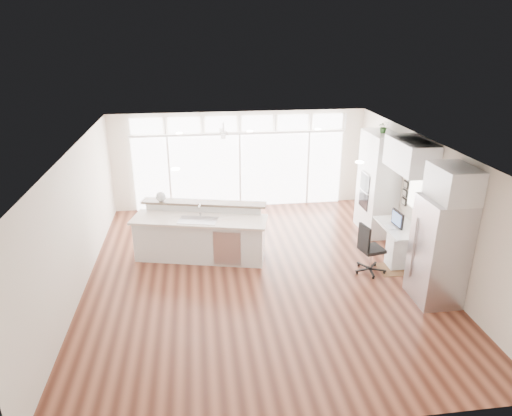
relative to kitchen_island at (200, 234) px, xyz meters
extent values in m
cube|color=#472015|center=(1.19, -0.89, -0.59)|extent=(7.00, 8.00, 0.02)
cube|color=white|center=(1.19, -0.89, 2.12)|extent=(7.00, 8.00, 0.02)
cube|color=beige|center=(1.19, 3.11, 0.77)|extent=(7.00, 0.04, 2.70)
cube|color=beige|center=(1.19, -4.89, 0.77)|extent=(7.00, 0.04, 2.70)
cube|color=beige|center=(-2.31, -0.89, 0.77)|extent=(0.04, 8.00, 2.70)
cube|color=beige|center=(4.69, -0.89, 0.77)|extent=(0.04, 8.00, 2.70)
cube|color=white|center=(1.19, 3.05, 0.47)|extent=(5.80, 0.06, 2.08)
cube|color=white|center=(1.19, 3.05, 1.80)|extent=(5.90, 0.06, 0.40)
cube|color=white|center=(4.65, -0.59, 0.97)|extent=(0.04, 0.85, 0.85)
cube|color=white|center=(0.69, 1.91, 1.90)|extent=(1.16, 1.16, 0.32)
cube|color=white|center=(1.19, -0.69, 2.10)|extent=(3.40, 3.00, 0.02)
cube|color=silver|center=(4.36, 0.91, 0.67)|extent=(0.64, 1.20, 2.50)
cube|color=silver|center=(4.32, -0.59, -0.20)|extent=(0.72, 1.30, 0.76)
cube|color=silver|center=(4.36, -0.59, 1.77)|extent=(0.64, 1.30, 0.64)
cube|color=#B5B4B9|center=(4.30, -2.24, 0.42)|extent=(0.76, 0.90, 2.00)
cube|color=silver|center=(4.36, -2.24, 1.72)|extent=(0.64, 0.90, 0.60)
cube|color=black|center=(4.65, 0.03, 0.82)|extent=(0.06, 0.22, 0.80)
cube|color=silver|center=(0.00, 0.00, 0.00)|extent=(3.10, 1.77, 1.16)
cube|color=#3E2413|center=(4.14, -1.09, -0.57)|extent=(0.84, 0.61, 0.01)
cube|color=black|center=(3.50, -1.11, -0.04)|extent=(0.65, 0.62, 1.08)
sphere|color=silver|center=(-0.83, 0.62, 0.69)|extent=(0.26, 0.26, 0.23)
cube|color=black|center=(4.24, -0.59, 0.37)|extent=(0.11, 0.46, 0.38)
cube|color=silver|center=(4.07, -0.59, 0.19)|extent=(0.13, 0.29, 0.01)
imported|color=#2D5926|center=(4.36, 0.91, 2.03)|extent=(0.28, 0.31, 0.22)
camera|label=1|loc=(0.00, -9.15, 4.20)|focal=32.00mm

